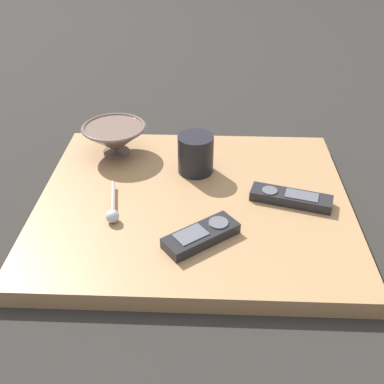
# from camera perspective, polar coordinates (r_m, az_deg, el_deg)

# --- Properties ---
(ground_plane) EXTENTS (6.00, 6.00, 0.00)m
(ground_plane) POSITION_cam_1_polar(r_m,az_deg,el_deg) (1.03, 0.22, -2.37)
(ground_plane) COLOR black
(table) EXTENTS (0.68, 0.59, 0.04)m
(table) POSITION_cam_1_polar(r_m,az_deg,el_deg) (1.02, 0.22, -1.53)
(table) COLOR #936D47
(table) RESTS_ON ground
(cereal_bowl) EXTENTS (0.16, 0.16, 0.08)m
(cereal_bowl) POSITION_cam_1_polar(r_m,az_deg,el_deg) (1.17, -9.54, 6.60)
(cereal_bowl) COLOR brown
(cereal_bowl) RESTS_ON table
(coffee_mug) EXTENTS (0.08, 0.08, 0.09)m
(coffee_mug) POSITION_cam_1_polar(r_m,az_deg,el_deg) (1.08, 0.40, 4.73)
(coffee_mug) COLOR black
(coffee_mug) RESTS_ON table
(teaspoon) EXTENTS (0.04, 0.14, 0.03)m
(teaspoon) POSITION_cam_1_polar(r_m,az_deg,el_deg) (0.95, -9.84, -2.58)
(teaspoon) COLOR #A3A5B2
(teaspoon) RESTS_ON table
(tv_remote_near) EXTENTS (0.18, 0.09, 0.02)m
(tv_remote_near) POSITION_cam_1_polar(r_m,az_deg,el_deg) (1.01, 12.17, -0.70)
(tv_remote_near) COLOR black
(tv_remote_near) RESTS_ON table
(tv_remote_far) EXTENTS (0.15, 0.14, 0.03)m
(tv_remote_far) POSITION_cam_1_polar(r_m,az_deg,el_deg) (0.89, 1.17, -5.41)
(tv_remote_far) COLOR black
(tv_remote_far) RESTS_ON table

